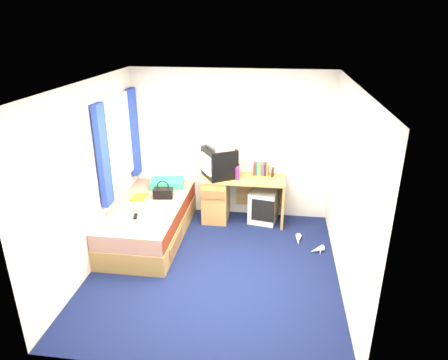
# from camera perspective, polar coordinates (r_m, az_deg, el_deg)

# --- Properties ---
(ground) EXTENTS (3.40, 3.40, 0.00)m
(ground) POSITION_cam_1_polar(r_m,az_deg,el_deg) (5.44, -1.32, -12.50)
(ground) COLOR #0C1438
(ground) RESTS_ON ground
(room_shell) EXTENTS (3.40, 3.40, 3.40)m
(room_shell) POSITION_cam_1_polar(r_m,az_deg,el_deg) (4.77, -1.47, 2.04)
(room_shell) COLOR white
(room_shell) RESTS_ON ground
(bed) EXTENTS (1.01, 2.00, 0.54)m
(bed) POSITION_cam_1_polar(r_m,az_deg,el_deg) (6.12, -10.57, -5.75)
(bed) COLOR #AF8849
(bed) RESTS_ON ground
(pillow) EXTENTS (0.59, 0.43, 0.12)m
(pillow) POSITION_cam_1_polar(r_m,az_deg,el_deg) (6.56, -8.10, -0.45)
(pillow) COLOR teal
(pillow) RESTS_ON bed
(desk) EXTENTS (1.30, 0.55, 0.75)m
(desk) POSITION_cam_1_polar(r_m,az_deg,el_deg) (6.48, 0.39, -2.35)
(desk) COLOR #AF8849
(desk) RESTS_ON ground
(storage_cube) EXTENTS (0.49, 0.49, 0.53)m
(storage_cube) POSITION_cam_1_polar(r_m,az_deg,el_deg) (6.52, 5.64, -3.70)
(storage_cube) COLOR silver
(storage_cube) RESTS_ON ground
(crt_tv) EXTENTS (0.62, 0.63, 0.47)m
(crt_tv) POSITION_cam_1_polar(r_m,az_deg,el_deg) (6.28, -0.69, 2.54)
(crt_tv) COLOR black
(crt_tv) RESTS_ON desk
(vcr) EXTENTS (0.51, 0.55, 0.09)m
(vcr) POSITION_cam_1_polar(r_m,az_deg,el_deg) (6.20, -0.66, 4.98)
(vcr) COLOR #AAAAAC
(vcr) RESTS_ON crt_tv
(book_row) EXTENTS (0.24, 0.13, 0.20)m
(book_row) POSITION_cam_1_polar(r_m,az_deg,el_deg) (6.42, 5.29, 1.60)
(book_row) COLOR maroon
(book_row) RESTS_ON desk
(picture_frame) EXTENTS (0.04, 0.12, 0.14)m
(picture_frame) POSITION_cam_1_polar(r_m,az_deg,el_deg) (6.39, 6.95, 1.14)
(picture_frame) COLOR black
(picture_frame) RESTS_ON desk
(pink_water_bottle) EXTENTS (0.07, 0.07, 0.19)m
(pink_water_bottle) POSITION_cam_1_polar(r_m,az_deg,el_deg) (6.19, 1.92, 0.86)
(pink_water_bottle) COLOR #C31B63
(pink_water_bottle) RESTS_ON desk
(aerosol_can) EXTENTS (0.06, 0.06, 0.18)m
(aerosol_can) POSITION_cam_1_polar(r_m,az_deg,el_deg) (6.35, 2.08, 1.35)
(aerosol_can) COLOR silver
(aerosol_can) RESTS_ON desk
(handbag) EXTENTS (0.31, 0.20, 0.28)m
(handbag) POSITION_cam_1_polar(r_m,az_deg,el_deg) (6.15, -8.68, -1.80)
(handbag) COLOR black
(handbag) RESTS_ON bed
(towel) EXTENTS (0.30, 0.26, 0.10)m
(towel) POSITION_cam_1_polar(r_m,az_deg,el_deg) (5.66, -8.90, -4.41)
(towel) COLOR silver
(towel) RESTS_ON bed
(magazine) EXTENTS (0.22, 0.28, 0.01)m
(magazine) POSITION_cam_1_polar(r_m,az_deg,el_deg) (6.25, -12.05, -2.41)
(magazine) COLOR yellow
(magazine) RESTS_ON bed
(water_bottle) EXTENTS (0.21, 0.14, 0.07)m
(water_bottle) POSITION_cam_1_polar(r_m,az_deg,el_deg) (5.84, -12.50, -3.93)
(water_bottle) COLOR silver
(water_bottle) RESTS_ON bed
(colour_swatch_fan) EXTENTS (0.22, 0.16, 0.01)m
(colour_swatch_fan) POSITION_cam_1_polar(r_m,az_deg,el_deg) (5.48, -13.25, -6.14)
(colour_swatch_fan) COLOR gold
(colour_swatch_fan) RESTS_ON bed
(remote_control) EXTENTS (0.09, 0.17, 0.02)m
(remote_control) POSITION_cam_1_polar(r_m,az_deg,el_deg) (5.67, -12.53, -5.07)
(remote_control) COLOR black
(remote_control) RESTS_ON bed
(window_assembly) EXTENTS (0.11, 1.42, 1.40)m
(window_assembly) POSITION_cam_1_polar(r_m,az_deg,el_deg) (6.02, -14.81, 5.25)
(window_assembly) COLOR silver
(window_assembly) RESTS_ON room_shell
(white_heels) EXTENTS (0.42, 0.47, 0.09)m
(white_heels) POSITION_cam_1_polar(r_m,az_deg,el_deg) (5.99, 11.81, -9.00)
(white_heels) COLOR white
(white_heels) RESTS_ON ground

